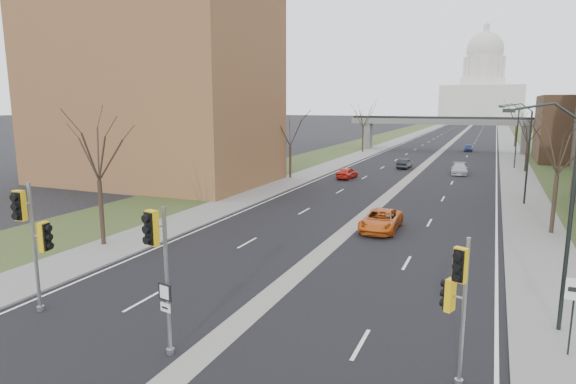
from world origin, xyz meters
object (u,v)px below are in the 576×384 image
Objects in this scene: car_left_near at (347,173)px; car_left_far at (405,164)px; car_right_near at (381,220)px; signal_pole_right at (457,290)px; signal_pole_median at (159,255)px; car_right_far at (468,148)px; signal_pole_left at (33,230)px; car_right_mid at (459,169)px; speed_limit_sign at (574,303)px.

car_left_near is 1.01× the size of car_left_far.
car_left_far is at bearing 96.36° from car_right_near.
car_right_near is at bearing 130.46° from signal_pole_right.
signal_pole_median reaches higher than car_right_far.
car_left_far is (6.06, 53.21, -3.00)m from signal_pole_left.
speed_limit_sign is at bearing -85.87° from car_right_mid.
signal_pole_median reaches higher than car_left_near.
speed_limit_sign is 78.43m from car_right_far.
signal_pole_median is at bearing 102.73° from car_left_near.
speed_limit_sign reaches higher than car_right_near.
car_left_far is 30.27m from car_right_far.
signal_pole_median is 14.20m from speed_limit_sign.
car_left_far is 0.76× the size of car_right_near.
car_left_far is 1.07× the size of car_right_far.
car_right_mid is at bearing 67.11° from signal_pole_left.
car_right_far is (-3.57, 81.42, -2.51)m from signal_pole_right.
car_left_near is (-15.03, 39.93, -2.47)m from signal_pole_right.
car_left_near is at bearing -147.16° from car_right_mid.
signal_pole_right is 5.04m from speed_limit_sign.
speed_limit_sign reaches higher than car_left_far.
car_right_far is at bearing 87.00° from car_right_near.
car_left_far reaches higher than car_right_far.
signal_pole_left reaches higher than car_left_far.
signal_pole_left is 1.50× the size of car_right_far.
car_right_far is at bearing 86.81° from car_right_mid.
signal_pole_left is at bearing -154.01° from signal_pole_right.
car_right_mid is at bearing 94.28° from signal_pole_median.
signal_pole_median is at bearing -15.40° from signal_pole_left.
signal_pole_right is 19.06m from car_right_near.
signal_pole_median is at bearing -145.23° from signal_pole_right.
car_right_near is 63.59m from car_right_far.
signal_pole_left is 53.64m from car_left_far.
signal_pole_median reaches higher than car_right_near.
car_right_far is (11.46, 41.49, -0.04)m from car_left_near.
signal_pole_right is 1.21× the size of car_left_near.
car_right_near reaches higher than car_right_far.
car_right_mid is (12.00, 9.04, -0.00)m from car_left_near.
signal_pole_left reaches higher than car_right_mid.
speed_limit_sign reaches higher than car_right_mid.
signal_pole_right is at bearing 104.20° from car_left_far.
car_left_near is at bearing 71.57° from car_left_far.
signal_pole_left reaches higher than speed_limit_sign.
car_left_near is 1.07× the size of car_right_far.
car_right_far is at bearing -100.00° from car_left_far.
signal_pole_left is at bearing -118.82° from car_right_near.
signal_pole_left is 1.40× the size of car_left_near.
car_left_far is 7.89m from car_right_mid.
car_right_far is at bearing 73.19° from signal_pole_left.
car_left_near is at bearing 108.99° from signal_pole_median.
signal_pole_right is at bearing -71.69° from car_right_near.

